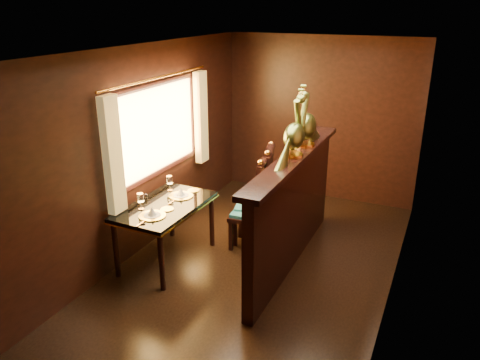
# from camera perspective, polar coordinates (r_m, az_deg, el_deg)

# --- Properties ---
(ground) EXTENTS (5.00, 5.00, 0.00)m
(ground) POSITION_cam_1_polar(r_m,az_deg,el_deg) (5.62, 1.97, -10.68)
(ground) COLOR black
(ground) RESTS_ON ground
(room_shell) EXTENTS (3.04, 5.04, 2.52)m
(room_shell) POSITION_cam_1_polar(r_m,az_deg,el_deg) (5.02, 1.37, 5.20)
(room_shell) COLOR black
(room_shell) RESTS_ON ground
(partition) EXTENTS (0.26, 2.70, 1.36)m
(partition) POSITION_cam_1_polar(r_m,az_deg,el_deg) (5.43, 6.41, -3.43)
(partition) COLOR black
(partition) RESTS_ON ground
(dining_table) EXTENTS (0.78, 1.26, 0.93)m
(dining_table) POSITION_cam_1_polar(r_m,az_deg,el_deg) (5.55, -9.13, -3.61)
(dining_table) COLOR black
(dining_table) RESTS_ON ground
(chair_left) EXTENTS (0.48, 0.51, 1.25)m
(chair_left) POSITION_cam_1_polar(r_m,az_deg,el_deg) (5.77, 2.25, -2.51)
(chair_left) COLOR black
(chair_left) RESTS_ON ground
(chair_right) EXTENTS (0.58, 0.59, 1.31)m
(chair_right) POSITION_cam_1_polar(r_m,az_deg,el_deg) (5.92, 2.72, -1.55)
(chair_right) COLOR black
(chair_right) RESTS_ON ground
(peacock_left) EXTENTS (0.23, 0.60, 0.72)m
(peacock_left) POSITION_cam_1_polar(r_m,az_deg,el_deg) (5.04, 6.67, 6.73)
(peacock_left) COLOR #194D30
(peacock_left) RESTS_ON partition
(peacock_right) EXTENTS (0.23, 0.63, 0.74)m
(peacock_right) POSITION_cam_1_polar(r_m,az_deg,el_deg) (5.44, 8.14, 7.88)
(peacock_right) COLOR #194D30
(peacock_right) RESTS_ON partition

